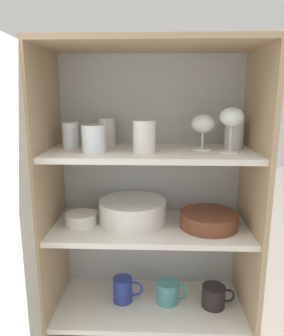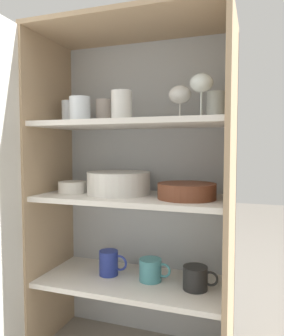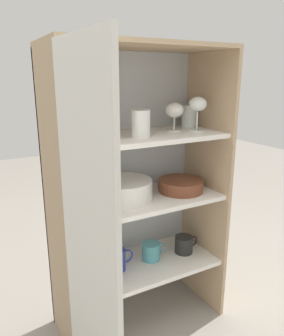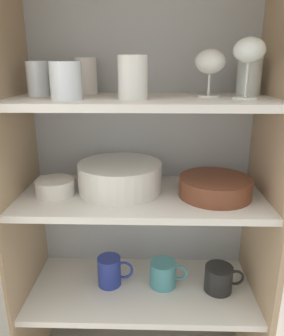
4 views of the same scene
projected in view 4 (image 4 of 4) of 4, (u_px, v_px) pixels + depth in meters
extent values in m
cube|color=#B2B7BC|center=(143.00, 175.00, 1.17)|extent=(0.77, 0.02, 1.28)
cube|color=tan|center=(20.00, 192.00, 1.01)|extent=(0.02, 0.37, 1.28)
cube|color=tan|center=(265.00, 195.00, 0.99)|extent=(0.02, 0.37, 1.28)
cube|color=silver|center=(141.00, 289.00, 1.11)|extent=(0.73, 0.33, 0.02)
cube|color=silver|center=(141.00, 197.00, 1.00)|extent=(0.73, 0.33, 0.02)
cube|color=silver|center=(141.00, 101.00, 0.91)|extent=(0.73, 0.33, 0.02)
cylinder|color=white|center=(66.00, 81.00, 0.84)|extent=(0.08, 0.08, 0.10)
cylinder|color=white|center=(133.00, 78.00, 0.85)|extent=(0.08, 0.08, 0.11)
cylinder|color=white|center=(249.00, 77.00, 0.95)|extent=(0.07, 0.07, 0.11)
cylinder|color=silver|center=(86.00, 76.00, 1.00)|extent=(0.07, 0.07, 0.11)
cylinder|color=white|center=(38.00, 79.00, 0.93)|extent=(0.06, 0.06, 0.10)
cylinder|color=white|center=(245.00, 98.00, 0.86)|extent=(0.07, 0.07, 0.01)
cylinder|color=white|center=(247.00, 80.00, 0.85)|extent=(0.01, 0.01, 0.08)
ellipsoid|color=white|center=(249.00, 50.00, 0.83)|extent=(0.08, 0.08, 0.06)
cylinder|color=white|center=(208.00, 96.00, 0.92)|extent=(0.06, 0.06, 0.01)
cylinder|color=white|center=(209.00, 85.00, 0.91)|extent=(0.01, 0.01, 0.06)
ellipsoid|color=white|center=(210.00, 62.00, 0.89)|extent=(0.08, 0.08, 0.07)
cylinder|color=silver|center=(120.00, 189.00, 1.02)|extent=(0.26, 0.26, 0.01)
cylinder|color=silver|center=(120.00, 187.00, 1.02)|extent=(0.26, 0.26, 0.01)
cylinder|color=silver|center=(120.00, 184.00, 1.02)|extent=(0.26, 0.26, 0.01)
cylinder|color=silver|center=(120.00, 181.00, 1.02)|extent=(0.26, 0.26, 0.01)
cylinder|color=silver|center=(120.00, 178.00, 1.01)|extent=(0.26, 0.26, 0.01)
cylinder|color=silver|center=(120.00, 176.00, 1.01)|extent=(0.26, 0.26, 0.01)
cylinder|color=silver|center=(120.00, 173.00, 1.01)|extent=(0.26, 0.26, 0.01)
cylinder|color=silver|center=(120.00, 170.00, 1.00)|extent=(0.26, 0.26, 0.01)
cylinder|color=silver|center=(120.00, 167.00, 1.00)|extent=(0.26, 0.26, 0.01)
cylinder|color=silver|center=(120.00, 164.00, 1.00)|extent=(0.26, 0.26, 0.01)
cylinder|color=brown|center=(215.00, 187.00, 0.98)|extent=(0.22, 0.22, 0.06)
torus|color=brown|center=(216.00, 179.00, 0.97)|extent=(0.21, 0.21, 0.01)
cylinder|color=silver|center=(55.00, 187.00, 0.99)|extent=(0.12, 0.12, 0.05)
torus|color=silver|center=(55.00, 181.00, 0.98)|extent=(0.12, 0.12, 0.01)
cylinder|color=teal|center=(163.00, 274.00, 1.10)|extent=(0.09, 0.09, 0.09)
torus|color=teal|center=(179.00, 273.00, 1.10)|extent=(0.06, 0.01, 0.06)
cylinder|color=#283893|center=(109.00, 271.00, 1.10)|extent=(0.08, 0.08, 0.10)
torus|color=#283893|center=(124.00, 270.00, 1.10)|extent=(0.07, 0.01, 0.07)
cylinder|color=black|center=(218.00, 278.00, 1.08)|extent=(0.09, 0.09, 0.09)
torus|color=black|center=(236.00, 278.00, 1.08)|extent=(0.06, 0.01, 0.06)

